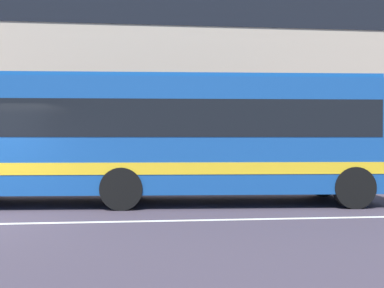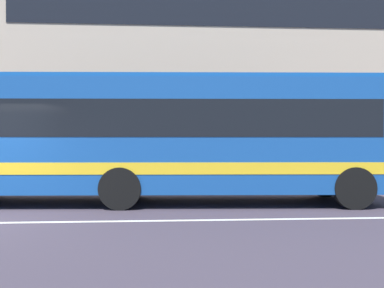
% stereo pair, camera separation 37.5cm
% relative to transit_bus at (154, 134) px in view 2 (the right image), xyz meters
% --- Properties ---
extents(apartment_block_right, '(18.76, 11.46, 13.29)m').
position_rel_transit_bus_xyz_m(apartment_block_right, '(2.61, 13.02, 4.86)').
color(apartment_block_right, '#C2AD96').
rests_on(apartment_block_right, ground_plane).
extents(transit_bus, '(11.75, 3.23, 3.24)m').
position_rel_transit_bus_xyz_m(transit_bus, '(0.00, 0.00, 0.00)').
color(transit_bus, '#184A95').
rests_on(transit_bus, ground_plane).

